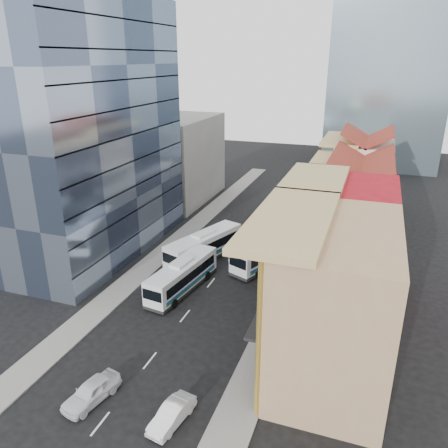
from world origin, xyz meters
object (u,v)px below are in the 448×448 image
at_px(sedan_right, 172,414).
at_px(office_tower, 87,132).
at_px(sedan_left, 91,392).
at_px(bus_right, 269,249).
at_px(shophouse_tan, 336,302).
at_px(bus_left_near, 182,275).
at_px(bus_left_far, 204,246).

bearing_deg(sedan_right, office_tower, 143.03).
distance_m(sedan_left, sedan_right, 6.34).
height_order(bus_right, sedan_right, bus_right).
xyz_separation_m(sedan_left, sedan_right, (6.34, 0.07, -0.11)).
distance_m(shophouse_tan, bus_left_near, 18.46).
xyz_separation_m(shophouse_tan, office_tower, (-31.00, 14.00, 9.00)).
bearing_deg(sedan_right, bus_right, 99.57).
xyz_separation_m(bus_left_far, sedan_left, (1.10, -24.54, -1.05)).
height_order(shophouse_tan, bus_left_far, shophouse_tan).
bearing_deg(shophouse_tan, office_tower, 155.70).
relative_size(office_tower, bus_left_near, 2.80).
distance_m(office_tower, bus_left_near, 20.84).
xyz_separation_m(shophouse_tan, bus_left_near, (-16.29, 7.57, -4.28)).
relative_size(office_tower, sedan_left, 6.47).
relative_size(sedan_left, sedan_right, 1.13).
xyz_separation_m(bus_left_far, bus_right, (7.73, 1.59, 0.03)).
bearing_deg(office_tower, sedan_right, -47.18).
bearing_deg(bus_left_far, sedan_left, -67.70).
xyz_separation_m(office_tower, bus_left_near, (14.71, -6.43, -13.28)).
distance_m(shophouse_tan, sedan_right, 14.26).
relative_size(shophouse_tan, sedan_left, 3.02).
bearing_deg(sedan_right, shophouse_tan, 54.62).
xyz_separation_m(office_tower, sedan_left, (15.21, -23.33, -14.21)).
bearing_deg(shophouse_tan, sedan_right, -135.59).
height_order(bus_left_near, sedan_right, bus_left_near).
relative_size(bus_right, sedan_right, 2.85).
bearing_deg(office_tower, sedan_left, -56.89).
bearing_deg(sedan_left, sedan_right, 13.55).
bearing_deg(shophouse_tan, sedan_left, -149.44).
xyz_separation_m(shophouse_tan, sedan_right, (-9.45, -9.26, -5.33)).
height_order(shophouse_tan, office_tower, office_tower).
bearing_deg(bus_right, office_tower, -149.97).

